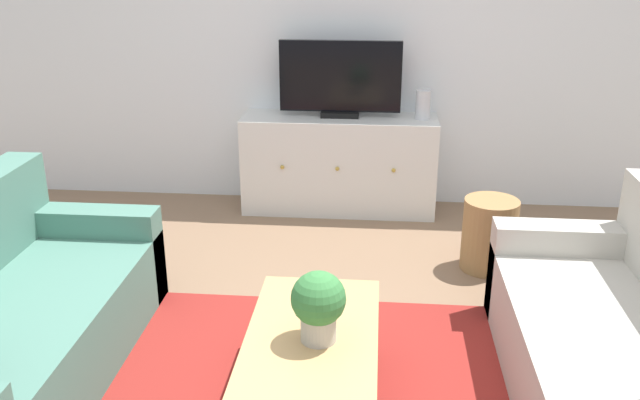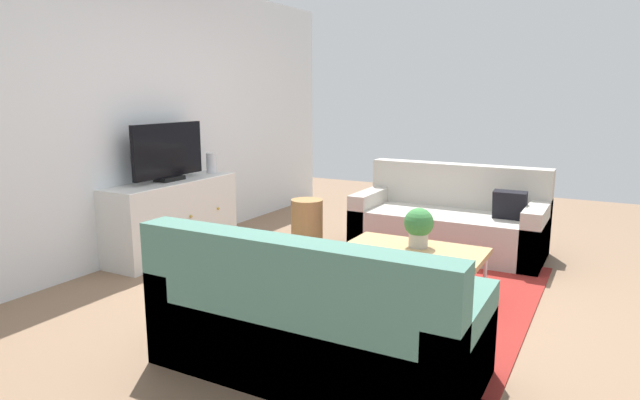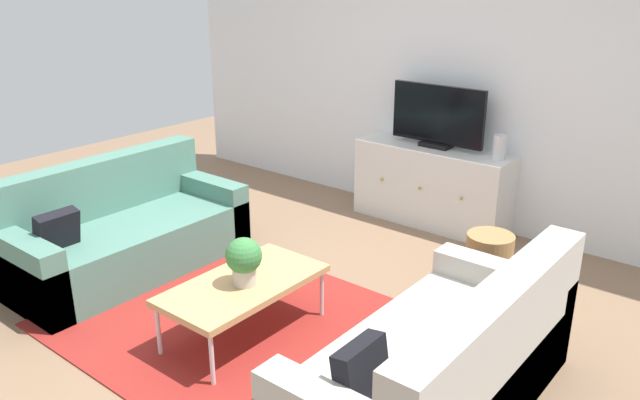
{
  "view_description": "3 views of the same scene",
  "coord_description": "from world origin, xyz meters",
  "px_view_note": "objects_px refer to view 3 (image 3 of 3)",
  "views": [
    {
      "loc": [
        0.29,
        -2.66,
        1.95
      ],
      "look_at": [
        0.0,
        0.62,
        0.7
      ],
      "focal_mm": 38.06,
      "sensor_mm": 36.0,
      "label": 1
    },
    {
      "loc": [
        -3.93,
        -1.52,
        1.58
      ],
      "look_at": [
        0.0,
        0.62,
        0.7
      ],
      "focal_mm": 30.77,
      "sensor_mm": 36.0,
      "label": 2
    },
    {
      "loc": [
        2.67,
        -2.69,
        2.27
      ],
      "look_at": [
        0.0,
        0.62,
        0.7
      ],
      "focal_mm": 35.57,
      "sensor_mm": 36.0,
      "label": 3
    }
  ],
  "objects_px": {
    "glass_vase": "(499,147)",
    "wicker_basket": "(488,264)",
    "potted_plant": "(244,259)",
    "tv_console": "(432,186)",
    "couch_left_side": "(121,235)",
    "coffee_table": "(243,286)",
    "flat_screen_tv": "(438,117)",
    "couch_right_side": "(447,372)"
  },
  "relations": [
    {
      "from": "flat_screen_tv",
      "to": "coffee_table",
      "type": "bearing_deg",
      "value": -89.21
    },
    {
      "from": "tv_console",
      "to": "coffee_table",
      "type": "bearing_deg",
      "value": -89.2
    },
    {
      "from": "couch_right_side",
      "to": "flat_screen_tv",
      "type": "bearing_deg",
      "value": 120.98
    },
    {
      "from": "potted_plant",
      "to": "tv_console",
      "type": "xyz_separation_m",
      "value": [
        -0.07,
        2.49,
        -0.19
      ]
    },
    {
      "from": "tv_console",
      "to": "couch_right_side",
      "type": "bearing_deg",
      "value": -58.81
    },
    {
      "from": "potted_plant",
      "to": "wicker_basket",
      "type": "distance_m",
      "value": 1.84
    },
    {
      "from": "couch_left_side",
      "to": "coffee_table",
      "type": "xyz_separation_m",
      "value": [
        1.48,
        -0.1,
        0.08
      ]
    },
    {
      "from": "couch_left_side",
      "to": "couch_right_side",
      "type": "xyz_separation_m",
      "value": [
        2.88,
        0.0,
        0.0
      ]
    },
    {
      "from": "tv_console",
      "to": "couch_left_side",
      "type": "bearing_deg",
      "value": -121.26
    },
    {
      "from": "couch_right_side",
      "to": "coffee_table",
      "type": "bearing_deg",
      "value": -176.06
    },
    {
      "from": "couch_right_side",
      "to": "wicker_basket",
      "type": "height_order",
      "value": "couch_right_side"
    },
    {
      "from": "couch_left_side",
      "to": "potted_plant",
      "type": "bearing_deg",
      "value": -4.24
    },
    {
      "from": "couch_right_side",
      "to": "coffee_table",
      "type": "distance_m",
      "value": 1.41
    },
    {
      "from": "wicker_basket",
      "to": "couch_left_side",
      "type": "bearing_deg",
      "value": -149.65
    },
    {
      "from": "potted_plant",
      "to": "couch_right_side",
      "type": "bearing_deg",
      "value": 4.66
    },
    {
      "from": "tv_console",
      "to": "flat_screen_tv",
      "type": "distance_m",
      "value": 0.64
    },
    {
      "from": "couch_left_side",
      "to": "potted_plant",
      "type": "relative_size",
      "value": 5.88
    },
    {
      "from": "potted_plant",
      "to": "flat_screen_tv",
      "type": "bearing_deg",
      "value": 91.52
    },
    {
      "from": "couch_left_side",
      "to": "couch_right_side",
      "type": "distance_m",
      "value": 2.88
    },
    {
      "from": "coffee_table",
      "to": "flat_screen_tv",
      "type": "height_order",
      "value": "flat_screen_tv"
    },
    {
      "from": "coffee_table",
      "to": "tv_console",
      "type": "bearing_deg",
      "value": 90.8
    },
    {
      "from": "tv_console",
      "to": "flat_screen_tv",
      "type": "xyz_separation_m",
      "value": [
        0.0,
        0.02,
        0.64
      ]
    },
    {
      "from": "couch_left_side",
      "to": "flat_screen_tv",
      "type": "xyz_separation_m",
      "value": [
        1.44,
        2.39,
        0.73
      ]
    },
    {
      "from": "couch_right_side",
      "to": "glass_vase",
      "type": "distance_m",
      "value": 2.58
    },
    {
      "from": "coffee_table",
      "to": "wicker_basket",
      "type": "relative_size",
      "value": 2.33
    },
    {
      "from": "couch_right_side",
      "to": "glass_vase",
      "type": "bearing_deg",
      "value": 109.26
    },
    {
      "from": "couch_right_side",
      "to": "potted_plant",
      "type": "relative_size",
      "value": 5.88
    },
    {
      "from": "couch_right_side",
      "to": "coffee_table",
      "type": "height_order",
      "value": "couch_right_side"
    },
    {
      "from": "couch_right_side",
      "to": "coffee_table",
      "type": "xyz_separation_m",
      "value": [
        -1.4,
        -0.1,
        0.08
      ]
    },
    {
      "from": "glass_vase",
      "to": "wicker_basket",
      "type": "distance_m",
      "value": 1.19
    },
    {
      "from": "glass_vase",
      "to": "tv_console",
      "type": "bearing_deg",
      "value": -180.0
    },
    {
      "from": "tv_console",
      "to": "flat_screen_tv",
      "type": "bearing_deg",
      "value": 90.0
    },
    {
      "from": "couch_right_side",
      "to": "flat_screen_tv",
      "type": "height_order",
      "value": "flat_screen_tv"
    },
    {
      "from": "potted_plant",
      "to": "glass_vase",
      "type": "relative_size",
      "value": 1.46
    },
    {
      "from": "couch_left_side",
      "to": "tv_console",
      "type": "xyz_separation_m",
      "value": [
        1.44,
        2.37,
        0.09
      ]
    },
    {
      "from": "couch_left_side",
      "to": "couch_right_side",
      "type": "bearing_deg",
      "value": 0.0
    },
    {
      "from": "potted_plant",
      "to": "tv_console",
      "type": "bearing_deg",
      "value": 91.53
    },
    {
      "from": "coffee_table",
      "to": "potted_plant",
      "type": "distance_m",
      "value": 0.21
    },
    {
      "from": "wicker_basket",
      "to": "potted_plant",
      "type": "bearing_deg",
      "value": -121.29
    },
    {
      "from": "coffee_table",
      "to": "glass_vase",
      "type": "bearing_deg",
      "value": 76.93
    },
    {
      "from": "glass_vase",
      "to": "wicker_basket",
      "type": "relative_size",
      "value": 0.46
    },
    {
      "from": "flat_screen_tv",
      "to": "wicker_basket",
      "type": "relative_size",
      "value": 1.94
    }
  ]
}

